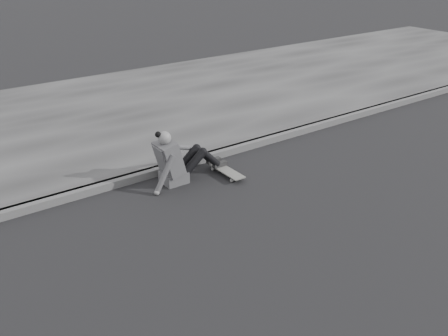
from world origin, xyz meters
The scene contains 5 objects.
ground centered at (0.00, 0.00, 0.00)m, with size 80.00×80.00×0.00m, color black.
curb centered at (0.00, 2.58, 0.06)m, with size 24.00×0.16×0.12m, color #535353.
sidewalk centered at (0.00, 5.60, 0.06)m, with size 24.00×6.00×0.12m, color #3C3C3C.
skateboard centered at (-1.97, 1.94, 0.07)m, with size 0.20×0.78×0.09m.
seated_woman centered at (-2.70, 2.18, 0.36)m, with size 1.38×0.46×0.88m.
Camera 1 is at (-6.14, -3.84, 3.45)m, focal length 40.00 mm.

